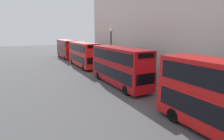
{
  "coord_description": "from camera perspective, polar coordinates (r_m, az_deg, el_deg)",
  "views": [
    {
      "loc": [
        -8.46,
        3.11,
        6.05
      ],
      "look_at": [
        0.48,
        20.17,
        1.98
      ],
      "focal_mm": 28.0,
      "sensor_mm": 36.0,
      "label": 1
    }
  ],
  "objects": [
    {
      "name": "street_lamp",
      "position": [
        26.27,
        -0.32,
        7.69
      ],
      "size": [
        0.44,
        0.44,
        6.68
      ],
      "color": "black",
      "rests_on": "ground"
    },
    {
      "name": "bus_trailing",
      "position": [
        44.86,
        -14.73,
        6.91
      ],
      "size": [
        2.59,
        10.26,
        4.4
      ],
      "color": "#B20C0F",
      "rests_on": "ground"
    },
    {
      "name": "bus_third_in_queue",
      "position": [
        32.38,
        -9.43,
        5.33
      ],
      "size": [
        2.59,
        10.33,
        4.39
      ],
      "color": "red",
      "rests_on": "ground"
    },
    {
      "name": "bus_second_in_queue",
      "position": [
        20.46,
        2.27,
        1.78
      ],
      "size": [
        2.59,
        10.06,
        4.44
      ],
      "color": "#A80F14",
      "rests_on": "ground"
    }
  ]
}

